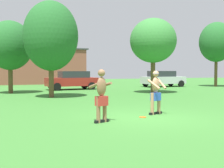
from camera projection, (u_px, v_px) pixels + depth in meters
The scene contains 11 objects.
ground_plane at pixel (148, 118), 10.19m from camera, with size 80.00×80.00×0.00m, color #38752D.
player_with_cap at pixel (156, 90), 10.89m from camera, with size 0.69×0.65×1.67m.
player_in_red at pixel (101, 94), 9.19m from camera, with size 0.68×0.73×1.72m.
frisbee at pixel (143, 117), 10.22m from camera, with size 0.25×0.25×0.03m, color orange.
car_red_near_post at pixel (72, 80), 24.62m from camera, with size 4.39×2.20×1.58m.
car_silver_far_end at pixel (163, 78), 28.68m from camera, with size 4.31×2.03×1.58m.
outbuilding_behind_lot at pixel (29, 66), 35.54m from camera, with size 13.40×6.88×4.30m.
tree_left_field at pixel (153, 41), 20.76m from camera, with size 3.36×3.36×5.43m.
tree_right_field at pixel (51, 36), 17.49m from camera, with size 3.33×3.33×5.89m.
tree_behind_players at pixel (10, 46), 20.62m from camera, with size 3.24×3.24×5.23m.
tree_near_building at pixel (216, 42), 28.83m from camera, with size 3.41×3.41×6.49m.
Camera 1 is at (-5.07, -8.85, 1.70)m, focal length 46.01 mm.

